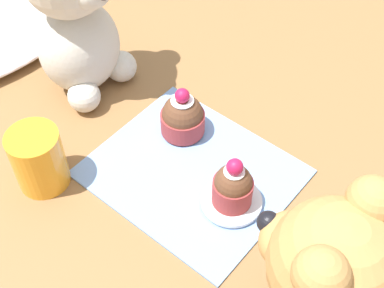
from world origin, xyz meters
The scene contains 8 objects.
ground_plane centered at (0.00, 0.00, 0.00)m, with size 4.00×4.00×0.00m, color olive.
knitted_placemat centered at (0.00, 0.00, 0.00)m, with size 0.20×0.24×0.01m, color #7A9ED1.
tulle_cloth centered at (0.02, 0.39, 0.02)m, with size 0.33×0.18×0.03m, color silver.
teddy_bear_cream centered at (0.03, 0.22, 0.12)m, with size 0.12×0.13×0.24m.
cupcake_near_cream_bear centered at (0.04, 0.05, 0.03)m, with size 0.06×0.06×0.07m.
saucer_plate centered at (-0.01, -0.07, 0.01)m, with size 0.07×0.07×0.01m, color silver.
cupcake_near_tan_bear centered at (-0.01, -0.07, 0.04)m, with size 0.05×0.05×0.07m.
juice_glass centered at (-0.12, 0.13, 0.04)m, with size 0.06×0.06×0.08m, color orange.
Camera 1 is at (-0.31, -0.26, 0.53)m, focal length 50.00 mm.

